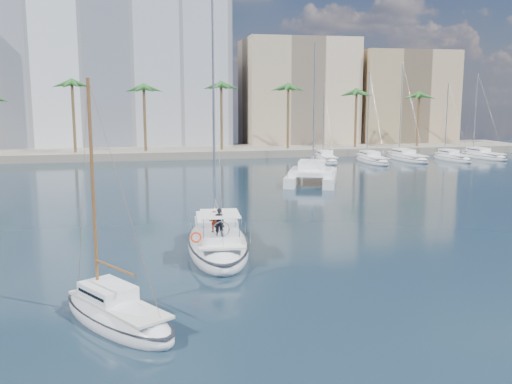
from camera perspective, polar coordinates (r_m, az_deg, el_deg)
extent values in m
plane|color=black|center=(35.85, 0.78, -6.09)|extent=(160.00, 160.00, 0.00)
cube|color=gray|center=(95.43, -7.24, 4.01)|extent=(120.00, 14.00, 1.20)
cube|color=white|center=(106.88, -14.49, 11.57)|extent=(42.00, 16.00, 28.00)
cube|color=#CEB394|center=(107.82, 4.16, 9.69)|extent=(20.00, 14.00, 20.00)
cube|color=tan|center=(113.12, 14.34, 8.91)|extent=(18.00, 12.00, 18.00)
cylinder|color=brown|center=(91.11, -7.09, 6.69)|extent=(0.44, 0.44, 10.50)
sphere|color=#225820|center=(91.01, -7.16, 9.99)|extent=(3.60, 3.60, 3.60)
cylinder|color=brown|center=(99.85, 12.88, 6.77)|extent=(0.44, 0.44, 10.50)
sphere|color=#225820|center=(99.76, 12.99, 9.78)|extent=(3.60, 3.60, 3.60)
ellipsoid|color=silver|center=(36.44, -3.86, -5.26)|extent=(4.62, 12.02, 2.44)
ellipsoid|color=black|center=(36.35, -3.87, -4.73)|extent=(4.67, 12.14, 0.18)
cube|color=silver|center=(36.00, -3.86, -3.93)|extent=(3.32, 9.01, 0.12)
cube|color=white|center=(37.24, -4.00, -2.91)|extent=(2.80, 4.03, 0.60)
cube|color=black|center=(37.23, -4.00, -2.88)|extent=(2.79, 3.58, 0.14)
cylinder|color=#B7BABF|center=(37.73, -4.26, 8.61)|extent=(0.15, 0.15, 15.44)
cylinder|color=#B7BABF|center=(36.00, -3.92, -1.39)|extent=(0.47, 4.75, 0.11)
cube|color=white|center=(33.74, -3.62, -4.42)|extent=(2.45, 3.10, 0.36)
cube|color=silver|center=(33.33, -3.63, -2.18)|extent=(2.45, 3.10, 0.04)
torus|color=silver|center=(32.49, -3.49, -3.75)|extent=(0.96, 0.13, 0.96)
torus|color=red|center=(32.06, -6.01, -4.52)|extent=(0.64, 0.24, 0.64)
imported|color=black|center=(32.82, -3.71, -3.02)|extent=(0.62, 0.42, 1.65)
imported|color=#B22D1B|center=(33.86, -4.24, -2.96)|extent=(0.73, 0.64, 1.27)
ellipsoid|color=silver|center=(25.71, -13.67, -12.17)|extent=(6.11, 7.72, 1.79)
ellipsoid|color=black|center=(25.61, -13.70, -11.64)|extent=(6.17, 7.79, 0.18)
cube|color=silver|center=(25.35, -13.56, -10.84)|extent=(4.51, 5.74, 0.12)
cube|color=white|center=(25.95, -14.60, -9.55)|extent=(2.70, 2.97, 0.60)
cube|color=black|center=(25.94, -14.61, -9.51)|extent=(2.56, 2.73, 0.14)
cylinder|color=brown|center=(25.65, -15.99, 0.33)|extent=(0.15, 0.15, 9.43)
cylinder|color=brown|center=(25.04, -13.96, -7.35)|extent=(1.74, 2.66, 0.11)
cube|color=silver|center=(65.23, 3.80, 1.49)|extent=(5.00, 10.37, 1.10)
cube|color=silver|center=(64.96, 7.43, 1.40)|extent=(5.00, 10.37, 1.10)
cube|color=white|center=(64.44, 5.59, 2.04)|extent=(6.54, 7.19, 0.50)
cube|color=white|center=(64.88, 5.63, 2.71)|extent=(3.90, 4.05, 1.00)
cube|color=black|center=(64.87, 5.63, 2.76)|extent=(3.76, 3.66, 0.18)
cylinder|color=#B7BABF|center=(66.03, 5.83, 8.58)|extent=(0.18, 0.18, 14.22)
ellipsoid|color=silver|center=(36.88, -1.73, -5.11)|extent=(0.21, 0.39, 0.19)
sphere|color=silver|center=(37.06, -1.78, -5.00)|extent=(0.10, 0.10, 0.10)
cube|color=gray|center=(36.83, -2.16, -5.08)|extent=(0.45, 0.16, 0.11)
cube|color=gray|center=(36.93, -1.29, -5.04)|extent=(0.45, 0.16, 0.11)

